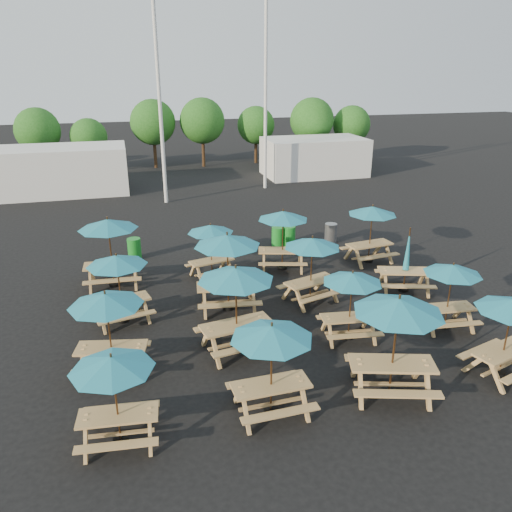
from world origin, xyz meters
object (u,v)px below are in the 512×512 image
object	(u,v)px
picnic_unit_14	(406,265)
picnic_unit_15	(372,214)
picnic_unit_7	(211,232)
waste_bin_4	(331,233)
picnic_unit_4	(272,338)
picnic_unit_6	(227,246)
picnic_unit_2	(117,265)
picnic_unit_8	(398,312)
waste_bin_3	(289,236)
picnic_unit_1	(106,305)
picnic_unit_0	(112,369)
waste_bin_0	(134,249)
waste_bin_2	(278,237)
picnic_unit_13	(452,274)
waste_bin_1	(217,243)
picnic_unit_5	(236,280)
picnic_unit_9	(352,282)
picnic_unit_10	(312,247)
picnic_unit_3	(108,229)
picnic_unit_11	(283,219)
picnic_unit_12	(512,310)

from	to	relation	value
picnic_unit_14	picnic_unit_15	bearing A→B (deg)	105.87
picnic_unit_7	waste_bin_4	xyz separation A→B (m)	(5.80, 2.49, -1.32)
picnic_unit_4	picnic_unit_6	bearing A→B (deg)	86.22
picnic_unit_2	picnic_unit_7	size ratio (longest dim) A/B	1.07
picnic_unit_6	picnic_unit_8	world-z (taller)	picnic_unit_6
picnic_unit_14	waste_bin_3	size ratio (longest dim) A/B	2.70
picnic_unit_1	waste_bin_4	distance (m)	12.36
picnic_unit_8	picnic_unit_14	size ratio (longest dim) A/B	1.12
picnic_unit_0	picnic_unit_4	distance (m)	3.32
picnic_unit_8	waste_bin_0	world-z (taller)	picnic_unit_8
picnic_unit_15	waste_bin_4	world-z (taller)	picnic_unit_15
picnic_unit_7	waste_bin_2	distance (m)	4.49
picnic_unit_1	picnic_unit_13	xyz separation A→B (m)	(9.65, -0.14, -0.17)
picnic_unit_6	picnic_unit_13	world-z (taller)	picnic_unit_6
waste_bin_1	waste_bin_4	xyz separation A→B (m)	(5.10, -0.02, 0.00)
picnic_unit_5	picnic_unit_9	bearing A→B (deg)	-12.78
picnic_unit_15	waste_bin_1	world-z (taller)	picnic_unit_15
picnic_unit_2	picnic_unit_6	bearing A→B (deg)	-13.50
picnic_unit_0	picnic_unit_1	xyz separation A→B (m)	(-0.13, 2.66, 0.14)
picnic_unit_10	picnic_unit_15	world-z (taller)	picnic_unit_15
picnic_unit_1	waste_bin_0	world-z (taller)	picnic_unit_1
picnic_unit_15	waste_bin_3	xyz separation A→B (m)	(-2.47, 2.67, -1.55)
picnic_unit_13	picnic_unit_2	bearing A→B (deg)	168.66
picnic_unit_13	picnic_unit_15	xyz separation A→B (m)	(0.26, 5.50, 0.23)
waste_bin_0	picnic_unit_4	bearing A→B (deg)	-76.37
picnic_unit_6	picnic_unit_10	size ratio (longest dim) A/B	1.11
picnic_unit_2	picnic_unit_3	size ratio (longest dim) A/B	0.88
picnic_unit_7	waste_bin_3	bearing A→B (deg)	18.50
picnic_unit_5	picnic_unit_11	world-z (taller)	picnic_unit_5
picnic_unit_15	waste_bin_1	bearing A→B (deg)	148.04
picnic_unit_8	picnic_unit_11	xyz separation A→B (m)	(-0.08, 8.17, -0.18)
waste_bin_1	picnic_unit_11	bearing A→B (deg)	-49.08
picnic_unit_12	picnic_unit_14	world-z (taller)	picnic_unit_14
picnic_unit_4	waste_bin_2	distance (m)	11.29
picnic_unit_3	picnic_unit_8	bearing A→B (deg)	-49.61
picnic_unit_15	waste_bin_2	xyz separation A→B (m)	(-2.97, 2.72, -1.55)
picnic_unit_4	picnic_unit_12	xyz separation A→B (m)	(6.07, -0.10, -0.08)
picnic_unit_3	waste_bin_3	distance (m)	7.99
picnic_unit_5	picnic_unit_6	world-z (taller)	picnic_unit_6
picnic_unit_3	picnic_unit_15	distance (m)	9.89
picnic_unit_10	picnic_unit_4	bearing A→B (deg)	-136.30
picnic_unit_4	picnic_unit_8	bearing A→B (deg)	-3.27
picnic_unit_6	picnic_unit_10	bearing A→B (deg)	4.46
picnic_unit_11	picnic_unit_15	size ratio (longest dim) A/B	1.02
picnic_unit_9	waste_bin_0	bearing A→B (deg)	132.66
picnic_unit_6	picnic_unit_13	bearing A→B (deg)	-18.02
picnic_unit_0	picnic_unit_4	bearing A→B (deg)	7.41
picnic_unit_11	picnic_unit_5	bearing A→B (deg)	-103.83
picnic_unit_5	picnic_unit_7	size ratio (longest dim) A/B	1.21
picnic_unit_1	picnic_unit_3	size ratio (longest dim) A/B	0.90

